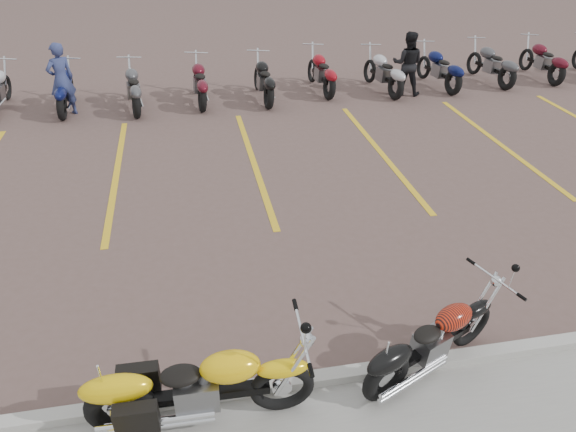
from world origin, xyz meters
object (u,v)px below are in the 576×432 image
object	(u,v)px
flame_cruiser	(427,343)
person_a	(61,80)
yellow_cruiser	(196,387)
person_b	(407,64)

from	to	relation	value
flame_cruiser	person_a	xyz separation A→B (m)	(-5.21, 9.68, 0.47)
yellow_cruiser	flame_cruiser	distance (m)	2.56
person_b	yellow_cruiser	bearing A→B (deg)	82.45
person_a	person_b	xyz separation A→B (m)	(8.72, -0.03, -0.05)
yellow_cruiser	flame_cruiser	world-z (taller)	yellow_cruiser
flame_cruiser	person_a	world-z (taller)	person_a
person_a	flame_cruiser	bearing A→B (deg)	85.16
person_a	person_b	bearing A→B (deg)	146.67
yellow_cruiser	person_b	world-z (taller)	person_b
yellow_cruiser	flame_cruiser	xyz separation A→B (m)	(2.55, 0.21, -0.06)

